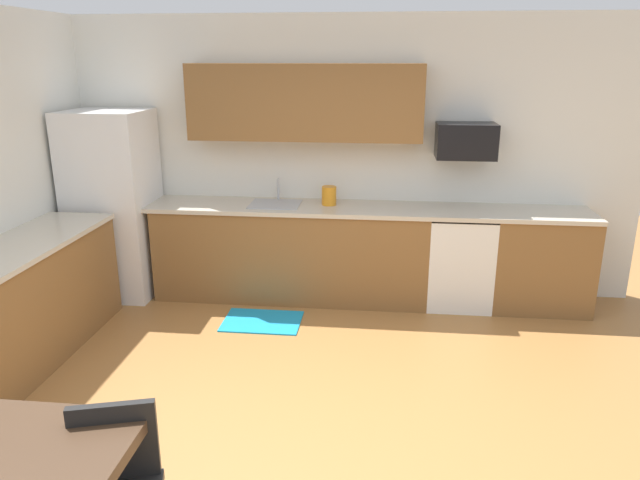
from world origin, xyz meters
name	(u,v)px	position (x,y,z in m)	size (l,w,h in m)	color
ground_plane	(303,437)	(0.00, 0.00, 0.00)	(12.00, 12.00, 0.00)	#9E6B38
wall_back	(338,158)	(0.00, 2.65, 1.35)	(5.80, 0.10, 2.70)	silver
cabinet_run_back	(292,253)	(-0.43, 2.30, 0.45)	(2.65, 0.60, 0.90)	brown
cabinet_run_back_right	(539,262)	(1.95, 2.30, 0.45)	(0.90, 0.60, 0.90)	brown
cabinet_run_left	(25,305)	(-2.30, 0.80, 0.45)	(0.60, 2.00, 0.90)	brown
countertop_back	(335,208)	(0.00, 2.30, 0.92)	(4.80, 0.64, 0.04)	beige
countertop_left	(16,248)	(-2.30, 0.80, 0.92)	(0.64, 2.00, 0.04)	beige
upper_cabinets_back	(305,102)	(-0.30, 2.43, 1.90)	(2.20, 0.34, 0.70)	brown
refrigerator	(114,205)	(-2.18, 2.22, 0.91)	(0.76, 0.70, 1.83)	white
oven_range	(459,259)	(1.20, 2.30, 0.46)	(0.60, 0.60, 0.91)	white
microwave	(466,141)	(1.20, 2.40, 1.57)	(0.54, 0.36, 0.32)	black
sink_basin	(275,211)	(-0.58, 2.30, 0.88)	(0.48, 0.40, 0.14)	#A5A8AD
sink_faucet	(278,190)	(-0.58, 2.48, 1.04)	(0.02, 0.02, 0.24)	#B2B5BA
floor_mat	(262,321)	(-0.60, 1.65, 0.01)	(0.70, 0.50, 0.01)	#198CBF
kettle	(329,197)	(-0.06, 2.35, 1.02)	(0.14, 0.14, 0.20)	orange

